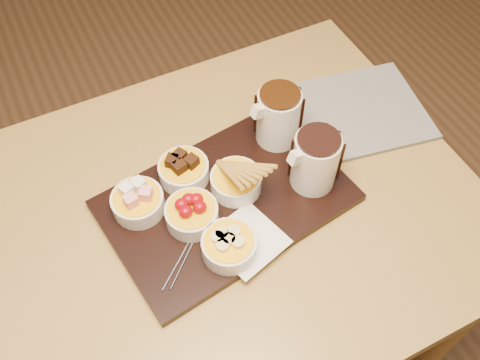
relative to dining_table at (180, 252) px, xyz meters
name	(u,v)px	position (x,y,z in m)	size (l,w,h in m)	color
ground	(200,352)	(0.00, 0.00, -0.65)	(5.00, 5.00, 0.00)	#55361D
dining_table	(180,252)	(0.00, 0.00, 0.00)	(1.20, 0.80, 0.75)	#A2813C
serving_board	(226,201)	(0.11, 0.01, 0.11)	(0.46, 0.30, 0.02)	black
napkin	(247,240)	(0.11, -0.10, 0.12)	(0.12, 0.12, 0.00)	white
bowl_marshmallows	(138,203)	(-0.05, 0.06, 0.14)	(0.10, 0.10, 0.04)	silver
bowl_cake	(184,171)	(0.06, 0.09, 0.14)	(0.10, 0.10, 0.04)	silver
bowl_strawberries	(192,215)	(0.03, -0.01, 0.14)	(0.10, 0.10, 0.04)	silver
bowl_biscotti	(236,182)	(0.14, 0.02, 0.14)	(0.10, 0.10, 0.04)	silver
bowl_bananas	(229,246)	(0.07, -0.10, 0.14)	(0.10, 0.10, 0.04)	silver
pitcher_dark_chocolate	(315,161)	(0.28, -0.03, 0.18)	(0.09, 0.09, 0.12)	silver
pitcher_milk_chocolate	(278,117)	(0.27, 0.10, 0.18)	(0.09, 0.09, 0.12)	silver
fondue_skewers	(195,231)	(0.03, -0.04, 0.12)	(0.26, 0.03, 0.01)	silver
newspaper	(355,112)	(0.47, 0.09, 0.10)	(0.30, 0.24, 0.01)	beige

